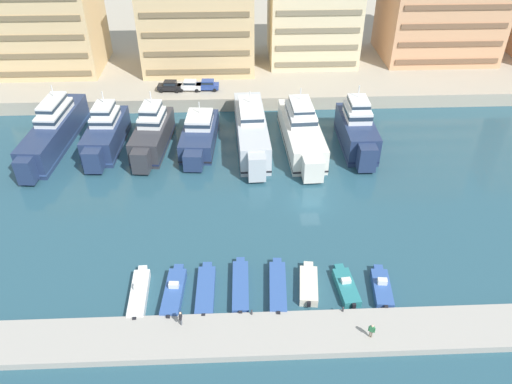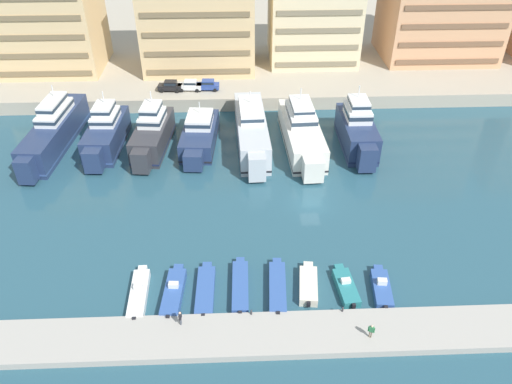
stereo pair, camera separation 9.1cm
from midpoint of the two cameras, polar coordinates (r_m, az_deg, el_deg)
name	(u,v)px [view 1 (the left image)]	position (r m, az deg, el deg)	size (l,w,h in m)	color
ground_plane	(311,204)	(64.85, 6.27, -1.37)	(400.00, 400.00, 0.00)	#285160
quay_promenade	(276,37)	(119.39, 2.25, 17.32)	(180.00, 70.00, 2.31)	#ADA38E
pier_dock	(340,333)	(49.86, 9.54, -15.59)	(120.00, 5.06, 0.78)	#A8A399
yacht_navy_far_left	(54,130)	(81.51, -22.13, 6.53)	(5.69, 22.04, 8.67)	navy
yacht_navy_left	(105,133)	(78.61, -16.86, 6.47)	(5.09, 15.57, 8.27)	navy
yacht_charcoal_mid_left	(152,134)	(76.69, -11.84, 6.55)	(5.53, 15.51, 8.37)	#333338
yacht_navy_center_left	(199,135)	(76.58, -6.54, 6.52)	(5.70, 15.52, 6.27)	navy
yacht_silver_center	(251,130)	(76.10, -0.56, 7.09)	(5.06, 21.70, 7.45)	silver
yacht_ivory_center_right	(302,132)	(75.92, 5.20, 6.90)	(5.82, 20.58, 8.35)	silver
yacht_navy_mid_right	(357,130)	(76.79, 11.45, 6.91)	(4.56, 15.34, 9.11)	navy
motorboat_white_far_left	(139,293)	(53.74, -13.26, -11.22)	(1.87, 7.50, 1.44)	white
motorboat_blue_left	(174,292)	(53.08, -9.40, -11.22)	(2.24, 7.38, 1.57)	#33569E
motorboat_blue_mid_left	(206,290)	(53.06, -5.83, -11.09)	(1.93, 7.64, 0.83)	#33569E
motorboat_blue_center_left	(241,286)	(53.13, -1.83, -10.71)	(1.80, 7.98, 0.89)	#33569E
motorboat_blue_center	(278,287)	(53.01, 2.45, -10.79)	(2.12, 7.92, 0.96)	#33569E
motorboat_cream_center_right	(309,284)	(53.49, 5.98, -10.47)	(2.42, 6.09, 0.96)	beige
motorboat_teal_mid_right	(346,286)	(53.90, 10.19, -10.55)	(2.21, 6.05, 1.31)	teal
motorboat_blue_right	(382,288)	(54.50, 14.12, -10.54)	(2.27, 6.14, 1.49)	#33569E
car_black_far_left	(170,86)	(89.85, -9.84, 11.89)	(4.22, 2.17, 1.80)	black
car_white_left	(190,85)	(89.56, -7.62, 12.02)	(4.21, 2.14, 1.80)	white
car_blue_mid_left	(207,85)	(89.35, -5.62, 12.11)	(4.17, 2.07, 1.80)	#28428E
apartment_block_left	(197,12)	(96.69, -6.77, 19.78)	(20.70, 13.71, 22.55)	#E0BC84
apartment_block_mid_left	(313,8)	(101.25, 6.53, 20.14)	(16.85, 15.15, 21.22)	beige
pedestrian_near_edge	(372,330)	(48.85, 13.03, -15.11)	(0.59, 0.40, 1.66)	#7A6B56
pedestrian_mid_deck	(181,317)	(49.13, -8.67, -13.96)	(0.27, 0.65, 1.69)	#4C515B
bollard_west	(252,312)	(49.90, -0.55, -13.55)	(0.20, 0.20, 0.61)	#2D2D33
bollard_west_mid	(343,309)	(50.86, 9.86, -13.03)	(0.20, 0.20, 0.61)	#2D2D33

